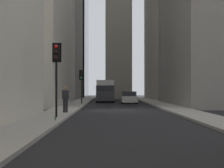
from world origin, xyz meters
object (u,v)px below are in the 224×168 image
at_px(delivery_truck, 105,91).
at_px(discarded_bottle, 55,118).
at_px(traffic_light_foreground, 56,62).
at_px(traffic_light_midblock, 81,79).
at_px(sedan_white, 129,98).
at_px(pedestrian, 65,98).

distance_m(delivery_truck, discarded_bottle, 29.41).
bearing_deg(traffic_light_foreground, traffic_light_midblock, -0.10).
distance_m(traffic_light_foreground, traffic_light_midblock, 19.05).
bearing_deg(sedan_white, pedestrian, 163.87).
height_order(sedan_white, discarded_bottle, sedan_white).
xyz_separation_m(sedan_white, pedestrian, (-18.44, 5.33, 0.43)).
bearing_deg(traffic_light_foreground, sedan_white, -13.33).
relative_size(traffic_light_midblock, discarded_bottle, 13.43).
relative_size(sedan_white, pedestrian, 2.47).
bearing_deg(traffic_light_midblock, pedestrian, 179.96).
height_order(traffic_light_midblock, pedestrian, traffic_light_midblock).
height_order(delivery_truck, sedan_white, delivery_truck).
distance_m(delivery_truck, traffic_light_foreground, 27.49).
bearing_deg(delivery_truck, traffic_light_foreground, 174.65).
relative_size(delivery_truck, traffic_light_midblock, 1.78).
relative_size(delivery_truck, discarded_bottle, 23.93).
height_order(sedan_white, traffic_light_midblock, traffic_light_midblock).
height_order(delivery_truck, traffic_light_midblock, traffic_light_midblock).
xyz_separation_m(delivery_truck, traffic_light_foreground, (-27.31, 2.56, 1.76)).
xyz_separation_m(delivery_truck, pedestrian, (-23.13, 2.53, -0.37)).
height_order(traffic_light_foreground, pedestrian, traffic_light_foreground).
bearing_deg(sedan_white, traffic_light_midblock, 123.92).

